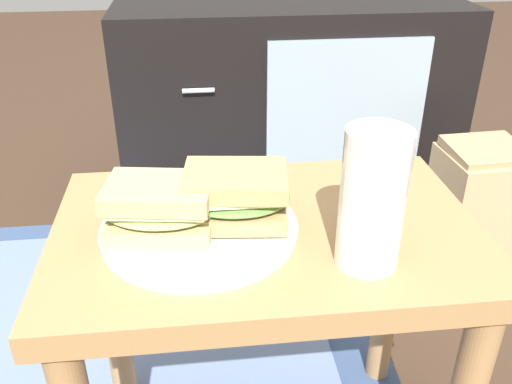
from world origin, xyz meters
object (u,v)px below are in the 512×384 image
(tv_cabinet, at_px, (287,100))
(plate, at_px, (200,228))
(sandwich_back, at_px, (235,196))
(paper_bag, at_px, (474,208))
(sandwich_front, at_px, (160,208))
(beer_glass, at_px, (372,202))

(tv_cabinet, distance_m, plate, 1.01)
(tv_cabinet, distance_m, sandwich_back, 1.00)
(tv_cabinet, xyz_separation_m, plate, (-0.28, -0.95, 0.17))
(plate, bearing_deg, paper_bag, 36.25)
(plate, distance_m, sandwich_back, 0.06)
(sandwich_front, bearing_deg, sandwich_back, 7.80)
(beer_glass, bearing_deg, tv_cabinet, 85.49)
(beer_glass, bearing_deg, sandwich_front, 161.70)
(tv_cabinet, relative_size, sandwich_back, 6.44)
(sandwich_front, relative_size, sandwich_back, 1.01)
(plate, distance_m, paper_bag, 0.88)
(sandwich_front, xyz_separation_m, paper_bag, (0.71, 0.50, -0.34))
(sandwich_back, bearing_deg, sandwich_front, -172.20)
(paper_bag, bearing_deg, beer_glass, -129.42)
(beer_glass, relative_size, paper_bag, 0.51)
(sandwich_front, bearing_deg, tv_cabinet, 71.40)
(tv_cabinet, height_order, beer_glass, beer_glass)
(plate, distance_m, beer_glass, 0.23)
(sandwich_back, bearing_deg, plate, -172.20)
(tv_cabinet, relative_size, sandwich_front, 6.38)
(sandwich_front, bearing_deg, beer_glass, -18.30)
(beer_glass, distance_m, paper_bag, 0.84)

